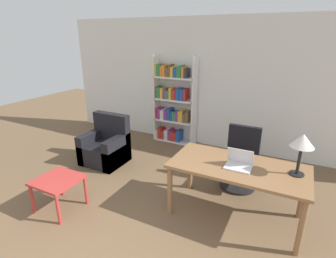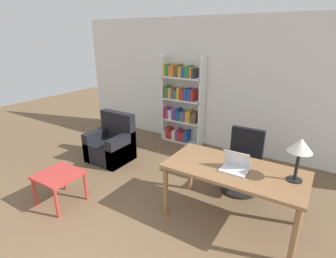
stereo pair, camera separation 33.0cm
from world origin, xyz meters
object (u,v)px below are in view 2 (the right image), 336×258
(side_table_blue, at_px, (59,178))
(armchair, at_px, (111,145))
(laptop, at_px, (235,166))
(table_lamp, at_px, (300,147))
(desk, at_px, (234,175))
(bookshelf, at_px, (181,104))
(office_chair, at_px, (242,164))

(side_table_blue, height_order, armchair, armchair)
(laptop, bearing_deg, table_lamp, 10.63)
(table_lamp, bearing_deg, desk, -172.41)
(table_lamp, xyz_separation_m, bookshelf, (-2.60, 1.94, -0.29))
(bookshelf, bearing_deg, desk, -46.44)
(table_lamp, bearing_deg, office_chair, 137.04)
(side_table_blue, relative_size, armchair, 0.62)
(armchair, relative_size, bookshelf, 0.47)
(desk, bearing_deg, table_lamp, 7.59)
(office_chair, height_order, side_table_blue, office_chair)
(desk, height_order, bookshelf, bookshelf)
(table_lamp, xyz_separation_m, office_chair, (-0.80, 0.75, -0.76))
(desk, height_order, armchair, armchair)
(desk, xyz_separation_m, armchair, (-2.61, 0.49, -0.37))
(bookshelf, bearing_deg, laptop, -46.73)
(office_chair, bearing_deg, table_lamp, -42.96)
(laptop, distance_m, armchair, 2.72)
(table_lamp, distance_m, armchair, 3.42)
(side_table_blue, bearing_deg, table_lamp, 20.00)
(laptop, bearing_deg, bookshelf, 133.27)
(armchair, distance_m, bookshelf, 1.78)
(desk, xyz_separation_m, bookshelf, (-1.93, 2.03, 0.22))
(laptop, height_order, side_table_blue, laptop)
(laptop, xyz_separation_m, table_lamp, (0.66, 0.12, 0.36))
(desk, relative_size, office_chair, 1.77)
(laptop, relative_size, office_chair, 0.33)
(armchair, bearing_deg, side_table_blue, -75.31)
(office_chair, bearing_deg, desk, -81.27)
(side_table_blue, distance_m, armchair, 1.51)
(table_lamp, distance_m, side_table_blue, 3.18)
(desk, distance_m, bookshelf, 2.81)
(laptop, height_order, office_chair, laptop)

